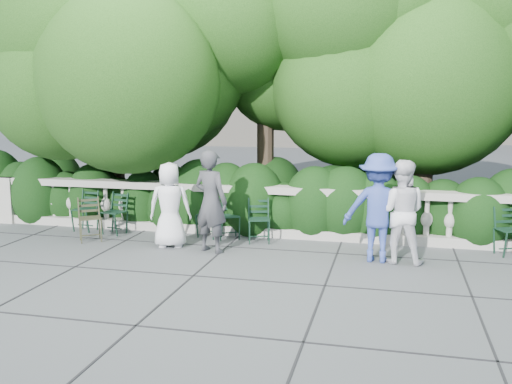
% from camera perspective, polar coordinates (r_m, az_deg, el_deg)
% --- Properties ---
extents(ground, '(90.00, 90.00, 0.00)m').
position_cam_1_polar(ground, '(9.56, -1.42, -6.85)').
color(ground, '#4B4D52').
rests_on(ground, ground).
extents(balustrade, '(12.00, 0.44, 1.00)m').
position_cam_1_polar(balustrade, '(11.15, 0.97, -1.98)').
color(balustrade, '#9E998E').
rests_on(balustrade, ground).
extents(shrub_hedge, '(15.00, 2.60, 1.70)m').
position_cam_1_polar(shrub_hedge, '(12.40, 2.17, -3.14)').
color(shrub_hedge, black).
rests_on(shrub_hedge, ground).
extents(tree_canopy, '(15.04, 6.52, 6.78)m').
position_cam_1_polar(tree_canopy, '(12.26, 5.73, 15.30)').
color(tree_canopy, '#3F3023').
rests_on(tree_canopy, ground).
extents(chair_a, '(0.49, 0.53, 0.84)m').
position_cam_1_polar(chair_a, '(12.07, -17.06, -3.88)').
color(chair_a, black).
rests_on(chair_a, ground).
extents(chair_b, '(0.56, 0.58, 0.84)m').
position_cam_1_polar(chair_b, '(11.07, -5.07, -4.67)').
color(chair_b, black).
rests_on(chair_b, ground).
extents(chair_c, '(0.53, 0.56, 0.84)m').
position_cam_1_polar(chair_c, '(11.64, -14.39, -4.24)').
color(chair_c, black).
rests_on(chair_c, ground).
extents(chair_d, '(0.62, 0.63, 0.84)m').
position_cam_1_polar(chair_d, '(10.90, -2.62, -4.86)').
color(chair_d, black).
rests_on(chair_d, ground).
extents(chair_e, '(0.55, 0.58, 0.84)m').
position_cam_1_polar(chair_e, '(10.59, 0.33, -5.27)').
color(chair_e, black).
rests_on(chair_e, ground).
extents(chair_weathered, '(0.64, 0.65, 0.84)m').
position_cam_1_polar(chair_weathered, '(11.13, -16.10, -4.92)').
color(chair_weathered, black).
rests_on(chair_weathered, ground).
extents(person_businessman, '(0.85, 0.66, 1.55)m').
position_cam_1_polar(person_businessman, '(10.38, -8.60, -1.29)').
color(person_businessman, white).
rests_on(person_businessman, ground).
extents(person_woman_grey, '(0.77, 0.63, 1.80)m').
position_cam_1_polar(person_woman_grey, '(9.94, -4.54, -0.94)').
color(person_woman_grey, '#3B3B40').
rests_on(person_woman_grey, ground).
extents(person_casual_man, '(0.87, 0.70, 1.70)m').
position_cam_1_polar(person_casual_man, '(9.56, 14.26, -1.91)').
color(person_casual_man, white).
rests_on(person_casual_man, ground).
extents(person_older_blue, '(1.20, 0.75, 1.79)m').
position_cam_1_polar(person_older_blue, '(9.55, 12.14, -1.56)').
color(person_older_blue, '#354A9F').
rests_on(person_older_blue, ground).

